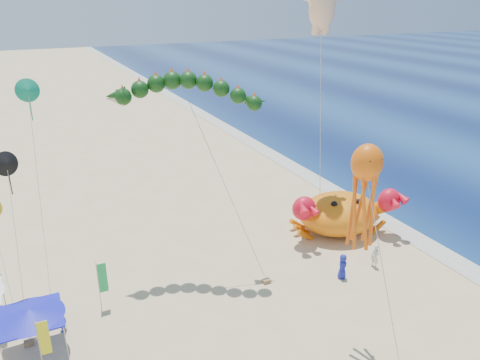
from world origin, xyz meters
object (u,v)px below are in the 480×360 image
object	(u,v)px
crab_inflatable	(340,212)
canopy_blue	(30,313)
cherub_kite	(323,1)
dragon_kite	(187,96)
octopus_kite	(365,189)

from	to	relation	value
crab_inflatable	canopy_blue	world-z (taller)	crab_inflatable
canopy_blue	cherub_kite	bearing A→B (deg)	18.47
canopy_blue	dragon_kite	bearing A→B (deg)	22.28
dragon_kite	octopus_kite	xyz separation A→B (m)	(5.16, -10.38, -3.05)
dragon_kite	canopy_blue	bearing A→B (deg)	-157.72
cherub_kite	dragon_kite	bearing A→B (deg)	-165.10
octopus_kite	canopy_blue	xyz separation A→B (m)	(-15.45, 6.16, -6.34)
octopus_kite	canopy_blue	size ratio (longest dim) A/B	3.24
crab_inflatable	dragon_kite	bearing A→B (deg)	179.89
crab_inflatable	octopus_kite	world-z (taller)	octopus_kite
cherub_kite	octopus_kite	distance (m)	17.00
dragon_kite	cherub_kite	bearing A→B (deg)	14.90
cherub_kite	octopus_kite	xyz separation A→B (m)	(-6.35, -13.44, -8.25)
cherub_kite	canopy_blue	distance (m)	27.22
dragon_kite	canopy_blue	world-z (taller)	dragon_kite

